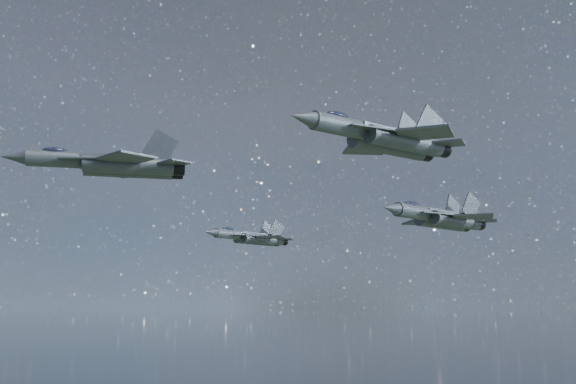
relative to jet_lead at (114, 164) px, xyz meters
name	(u,v)px	position (x,y,z in m)	size (l,w,h in m)	color
jet_lead	(114,164)	(0.00, 0.00, 0.00)	(19.96, 13.84, 5.01)	#343C42
jet_left	(253,238)	(24.51, 24.27, -4.66)	(15.82, 10.50, 4.03)	#343C42
jet_right	(385,138)	(21.37, -20.72, 0.08)	(19.07, 12.94, 4.80)	#343C42
jet_slot	(441,218)	(38.61, -4.59, -4.44)	(18.79, 12.52, 4.77)	#343C42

